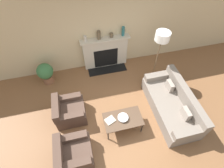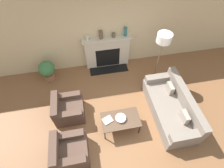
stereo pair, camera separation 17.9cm
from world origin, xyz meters
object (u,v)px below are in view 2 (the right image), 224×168
(bowl, at_px, (121,118))
(mantel_vase_left, at_px, (87,38))
(armchair_far, at_px, (68,109))
(mantel_vase_center_left, at_px, (101,35))
(fireplace, at_px, (107,53))
(armchair_near, at_px, (69,151))
(mantel_vase_right, at_px, (126,32))
(floor_lamp, at_px, (163,43))
(coffee_table, at_px, (121,120))
(couch, at_px, (172,107))
(potted_plant, at_px, (47,70))
(mantel_vase_center_right, at_px, (114,35))
(book, at_px, (108,120))

(bowl, height_order, mantel_vase_left, mantel_vase_left)
(armchair_far, bearing_deg, bowl, -115.66)
(mantel_vase_left, xyz_separation_m, mantel_vase_center_left, (0.44, 0.00, 0.05))
(fireplace, height_order, armchair_near, fireplace)
(armchair_near, distance_m, mantel_vase_left, 3.37)
(mantel_vase_right, bearing_deg, bowl, -105.22)
(fireplace, distance_m, floor_lamp, 2.01)
(coffee_table, height_order, mantel_vase_left, mantel_vase_left)
(couch, xyz_separation_m, mantel_vase_left, (-2.10, 2.39, 0.98))
(mantel_vase_left, distance_m, potted_plant, 1.72)
(mantel_vase_center_left, distance_m, mantel_vase_right, 0.80)
(armchair_near, xyz_separation_m, mantel_vase_center_right, (1.71, 3.11, 0.98))
(coffee_table, xyz_separation_m, mantel_vase_left, (-0.54, 2.58, 0.86))
(coffee_table, xyz_separation_m, mantel_vase_center_left, (-0.10, 2.58, 0.91))
(coffee_table, bearing_deg, mantel_vase_right, 74.85)
(armchair_near, bearing_deg, floor_lamp, -54.66)
(couch, distance_m, book, 1.92)
(coffee_table, distance_m, book, 0.35)
(book, bearing_deg, potted_plant, 104.93)
(bowl, bearing_deg, mantel_vase_right, 74.78)
(couch, height_order, bowl, couch)
(armchair_near, relative_size, mantel_vase_left, 4.80)
(mantel_vase_left, bearing_deg, book, -85.58)
(fireplace, relative_size, mantel_vase_left, 9.55)
(mantel_vase_center_right, bearing_deg, mantel_vase_right, 0.00)
(mantel_vase_center_left, xyz_separation_m, potted_plant, (-1.90, -0.35, -0.89))
(fireplace, distance_m, mantel_vase_center_left, 0.78)
(armchair_near, height_order, mantel_vase_right, mantel_vase_right)
(fireplace, bearing_deg, mantel_vase_right, 1.31)
(couch, bearing_deg, armchair_far, -99.52)
(mantel_vase_center_left, xyz_separation_m, mantel_vase_right, (0.80, 0.00, 0.02))
(fireplace, relative_size, mantel_vase_center_left, 5.90)
(fireplace, relative_size, floor_lamp, 0.89)
(mantel_vase_center_left, height_order, mantel_vase_center_right, mantel_vase_center_left)
(couch, height_order, armchair_far, couch)
(book, distance_m, mantel_vase_center_left, 2.70)
(armchair_near, height_order, mantel_vase_center_left, mantel_vase_center_left)
(armchair_near, distance_m, armchair_far, 1.21)
(couch, bearing_deg, floor_lamp, -178.20)
(fireplace, relative_size, couch, 0.77)
(bowl, distance_m, floor_lamp, 2.40)
(floor_lamp, bearing_deg, coffee_table, -134.56)
(mantel_vase_center_left, bearing_deg, floor_lamp, -32.59)
(floor_lamp, xyz_separation_m, mantel_vase_center_left, (-1.62, 1.04, -0.22))
(couch, height_order, floor_lamp, floor_lamp)
(armchair_far, relative_size, book, 2.67)
(book, relative_size, mantel_vase_center_right, 2.13)
(floor_lamp, bearing_deg, mantel_vase_center_left, 147.41)
(fireplace, distance_m, armchair_near, 3.44)
(mantel_vase_center_left, bearing_deg, mantel_vase_right, 0.00)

